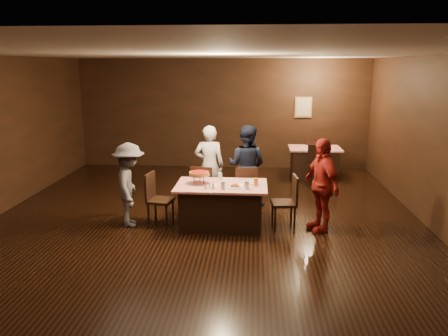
{
  "coord_description": "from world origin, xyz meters",
  "views": [
    {
      "loc": [
        0.9,
        -7.07,
        2.82
      ],
      "look_at": [
        0.35,
        0.61,
        1.0
      ],
      "focal_mm": 35.0,
      "sensor_mm": 36.0,
      "label": 1
    }
  ],
  "objects_px": {
    "main_table": "(221,205)",
    "pizza_stand": "(199,174)",
    "diner_grey_knit": "(130,185)",
    "glass_back": "(220,176)",
    "chair_back_near": "(318,165)",
    "chair_end_right": "(284,202)",
    "glass_amber": "(256,182)",
    "glass_front_right": "(247,185)",
    "chair_far_left": "(204,189)",
    "back_table": "(314,162)",
    "diner_navy_hoodie": "(246,166)",
    "glass_front_left": "(223,185)",
    "diner_red_shirt": "(321,185)",
    "chair_back_far": "(311,154)",
    "diner_white_jacket": "(209,166)",
    "chair_far_right": "(245,189)",
    "plate_empty": "(253,183)",
    "chair_end_left": "(160,199)"
  },
  "relations": [
    {
      "from": "chair_far_left",
      "to": "chair_back_near",
      "type": "height_order",
      "value": "same"
    },
    {
      "from": "chair_far_left",
      "to": "plate_empty",
      "type": "relative_size",
      "value": 3.8
    },
    {
      "from": "chair_end_left",
      "to": "chair_back_far",
      "type": "xyz_separation_m",
      "value": [
        3.2,
        4.27,
        0.0
      ]
    },
    {
      "from": "main_table",
      "to": "diner_navy_hoodie",
      "type": "bearing_deg",
      "value": 71.88
    },
    {
      "from": "chair_far_left",
      "to": "pizza_stand",
      "type": "bearing_deg",
      "value": 97.31
    },
    {
      "from": "chair_far_left",
      "to": "diner_grey_knit",
      "type": "relative_size",
      "value": 0.63
    },
    {
      "from": "chair_far_left",
      "to": "diner_white_jacket",
      "type": "height_order",
      "value": "diner_white_jacket"
    },
    {
      "from": "diner_grey_knit",
      "to": "plate_empty",
      "type": "height_order",
      "value": "diner_grey_knit"
    },
    {
      "from": "diner_white_jacket",
      "to": "diner_navy_hoodie",
      "type": "height_order",
      "value": "diner_navy_hoodie"
    },
    {
      "from": "diner_white_jacket",
      "to": "diner_grey_knit",
      "type": "height_order",
      "value": "diner_white_jacket"
    },
    {
      "from": "main_table",
      "to": "pizza_stand",
      "type": "relative_size",
      "value": 4.21
    },
    {
      "from": "chair_far_right",
      "to": "glass_front_left",
      "type": "distance_m",
      "value": 1.17
    },
    {
      "from": "diner_grey_knit",
      "to": "glass_back",
      "type": "bearing_deg",
      "value": -90.2
    },
    {
      "from": "chair_end_right",
      "to": "glass_front_left",
      "type": "height_order",
      "value": "chair_end_right"
    },
    {
      "from": "chair_far_right",
      "to": "diner_white_jacket",
      "type": "relative_size",
      "value": 0.58
    },
    {
      "from": "chair_back_near",
      "to": "diner_red_shirt",
      "type": "bearing_deg",
      "value": -107.77
    },
    {
      "from": "plate_empty",
      "to": "glass_front_right",
      "type": "height_order",
      "value": "glass_front_right"
    },
    {
      "from": "chair_back_near",
      "to": "glass_amber",
      "type": "distance_m",
      "value": 3.4
    },
    {
      "from": "glass_back",
      "to": "pizza_stand",
      "type": "bearing_deg",
      "value": -144.46
    },
    {
      "from": "chair_end_right",
      "to": "diner_grey_knit",
      "type": "bearing_deg",
      "value": -93.77
    },
    {
      "from": "diner_grey_knit",
      "to": "diner_red_shirt",
      "type": "relative_size",
      "value": 0.92
    },
    {
      "from": "main_table",
      "to": "chair_back_near",
      "type": "relative_size",
      "value": 1.68
    },
    {
      "from": "diner_white_jacket",
      "to": "glass_amber",
      "type": "bearing_deg",
      "value": 124.09
    },
    {
      "from": "glass_amber",
      "to": "plate_empty",
      "type": "bearing_deg",
      "value": 104.04
    },
    {
      "from": "chair_end_right",
      "to": "glass_front_left",
      "type": "bearing_deg",
      "value": -79.37
    },
    {
      "from": "back_table",
      "to": "diner_navy_hoodie",
      "type": "relative_size",
      "value": 0.78
    },
    {
      "from": "plate_empty",
      "to": "glass_front_left",
      "type": "xyz_separation_m",
      "value": [
        -0.5,
        -0.45,
        0.06
      ]
    },
    {
      "from": "chair_back_far",
      "to": "diner_grey_knit",
      "type": "height_order",
      "value": "diner_grey_knit"
    },
    {
      "from": "back_table",
      "to": "diner_grey_knit",
      "type": "height_order",
      "value": "diner_grey_knit"
    },
    {
      "from": "plate_empty",
      "to": "glass_front_right",
      "type": "relative_size",
      "value": 1.79
    },
    {
      "from": "main_table",
      "to": "diner_grey_knit",
      "type": "bearing_deg",
      "value": -177.41
    },
    {
      "from": "chair_far_right",
      "to": "chair_back_near",
      "type": "height_order",
      "value": "same"
    },
    {
      "from": "chair_far_left",
      "to": "chair_back_near",
      "type": "relative_size",
      "value": 1.0
    },
    {
      "from": "chair_far_right",
      "to": "chair_back_near",
      "type": "distance_m",
      "value": 2.8
    },
    {
      "from": "chair_back_near",
      "to": "main_table",
      "type": "bearing_deg",
      "value": -135.95
    },
    {
      "from": "chair_back_near",
      "to": "chair_end_right",
      "type": "bearing_deg",
      "value": -119.32
    },
    {
      "from": "diner_navy_hoodie",
      "to": "glass_front_left",
      "type": "relative_size",
      "value": 11.86
    },
    {
      "from": "plate_empty",
      "to": "chair_far_left",
      "type": "bearing_deg",
      "value": 147.72
    },
    {
      "from": "pizza_stand",
      "to": "glass_front_right",
      "type": "height_order",
      "value": "pizza_stand"
    },
    {
      "from": "glass_front_left",
      "to": "glass_front_right",
      "type": "distance_m",
      "value": 0.4
    },
    {
      "from": "chair_back_far",
      "to": "glass_front_left",
      "type": "relative_size",
      "value": 6.79
    },
    {
      "from": "chair_back_near",
      "to": "diner_navy_hoodie",
      "type": "relative_size",
      "value": 0.57
    },
    {
      "from": "diner_navy_hoodie",
      "to": "glass_amber",
      "type": "height_order",
      "value": "diner_navy_hoodie"
    },
    {
      "from": "glass_amber",
      "to": "glass_front_right",
      "type": "bearing_deg",
      "value": -126.87
    },
    {
      "from": "diner_navy_hoodie",
      "to": "back_table",
      "type": "bearing_deg",
      "value": -107.01
    },
    {
      "from": "chair_back_far",
      "to": "diner_navy_hoodie",
      "type": "bearing_deg",
      "value": 58.24
    },
    {
      "from": "main_table",
      "to": "glass_front_left",
      "type": "xyz_separation_m",
      "value": [
        0.05,
        -0.3,
        0.46
      ]
    },
    {
      "from": "glass_amber",
      "to": "chair_end_right",
      "type": "bearing_deg",
      "value": 5.71
    },
    {
      "from": "chair_back_near",
      "to": "glass_front_right",
      "type": "distance_m",
      "value": 3.64
    },
    {
      "from": "chair_end_right",
      "to": "glass_amber",
      "type": "xyz_separation_m",
      "value": [
        -0.5,
        -0.05,
        0.37
      ]
    }
  ]
}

